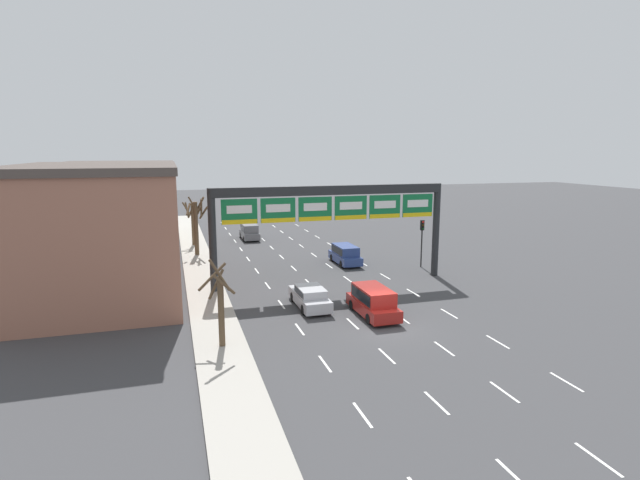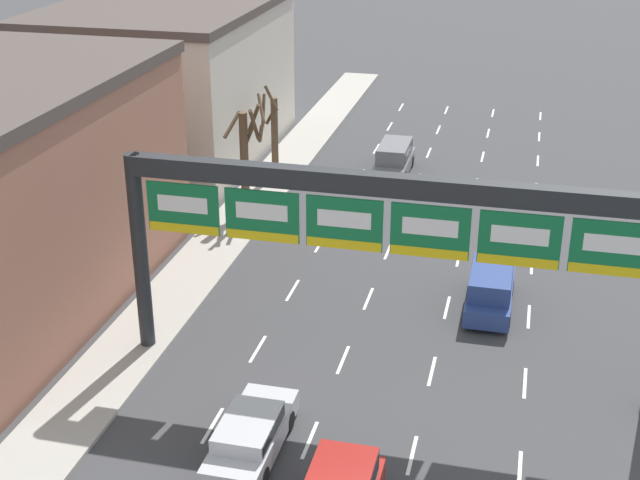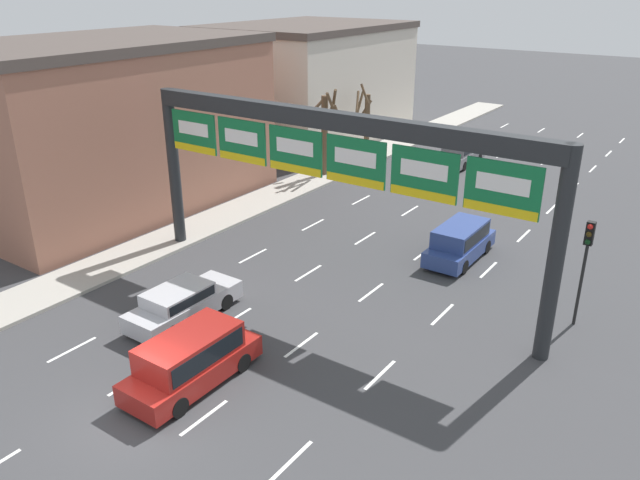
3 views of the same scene
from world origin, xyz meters
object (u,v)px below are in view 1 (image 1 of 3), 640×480
Objects in this scene: traffic_light_near_gantry at (422,234)px; suv_red at (373,300)px; sign_gantry at (332,208)px; tree_bare_second at (192,221)px; car_silver at (310,296)px; suv_blue at (345,254)px; tree_bare_closest at (220,303)px; tree_bare_third at (197,223)px; suv_grey at (249,231)px.

suv_red is at bearing -129.87° from traffic_light_near_gantry.
tree_bare_second is (-9.69, 19.16, -3.17)m from sign_gantry.
traffic_light_near_gantry is (12.67, 8.36, 2.29)m from car_silver.
tree_bare_second is at bearing 139.90° from traffic_light_near_gantry.
suv_blue is (3.32, 6.21, -5.01)m from sign_gantry.
sign_gantry is at bearing -63.16° from tree_bare_second.
tree_bare_closest is (-6.36, -5.37, 1.70)m from car_silver.
suv_red reaches higher than suv_blue.
sign_gantry is 4.39× the size of traffic_light_near_gantry.
suv_red is 0.85× the size of tree_bare_third.
suv_red is at bearing -89.18° from sign_gantry.
traffic_light_near_gantry is at bearing 50.13° from suv_red.
tree_bare_closest is 0.91× the size of tree_bare_second.
traffic_light_near_gantry is (6.10, -3.14, 2.08)m from suv_blue.
sign_gantry is at bearing 58.51° from car_silver.
sign_gantry is 3.86× the size of car_silver.
car_silver is 1.14× the size of traffic_light_near_gantry.
car_silver is 1.00× the size of suv_red.
tree_bare_third is at bearing 89.71° from tree_bare_closest.
tree_bare_closest is (-9.72, -2.58, 1.45)m from suv_red.
tree_bare_third is (-9.60, 21.83, 2.24)m from suv_red.
suv_red is at bearing 14.88° from tree_bare_closest.
car_silver is (-3.25, -5.30, -5.22)m from sign_gantry.
suv_red is 14.66m from traffic_light_near_gantry.
suv_blue is 0.96× the size of tree_bare_closest.
traffic_light_near_gantry is (9.42, 3.06, -2.93)m from sign_gantry.
suv_grey is 10.31m from tree_bare_third.
sign_gantry reaches higher than suv_grey.
suv_red is at bearing -102.65° from suv_blue.
suv_red is 10.16m from tree_bare_closest.
tree_bare_closest is (-9.61, -10.67, -3.51)m from sign_gantry.
tree_bare_second is (-6.54, -2.41, 1.80)m from suv_grey.
sign_gantry is 14.78m from tree_bare_closest.
tree_bare_second is at bearing 92.24° from tree_bare_third.
suv_red is (3.36, -2.78, 0.26)m from car_silver.
tree_bare_closest is (-19.03, -13.73, -0.58)m from traffic_light_near_gantry.
tree_bare_second reaches higher than traffic_light_near_gantry.
car_silver is at bearing -146.58° from traffic_light_near_gantry.
traffic_light_near_gantry is 24.99m from tree_bare_second.
suv_blue is 0.87× the size of tree_bare_second.
suv_blue is at bearing -44.86° from tree_bare_second.
traffic_light_near_gantry is 0.74× the size of tree_bare_third.
tree_bare_closest is at bearing -144.19° from traffic_light_near_gantry.
suv_blue is 14.65m from suv_red.
suv_grey is 32.91m from tree_bare_closest.
tree_bare_second is (-9.81, 27.24, 1.79)m from suv_red.
car_silver is at bearing -75.23° from tree_bare_second.
suv_blue is 0.99× the size of suv_grey.
tree_bare_second is at bearing 104.77° from car_silver.
car_silver is (-0.10, -26.87, -0.25)m from suv_grey.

